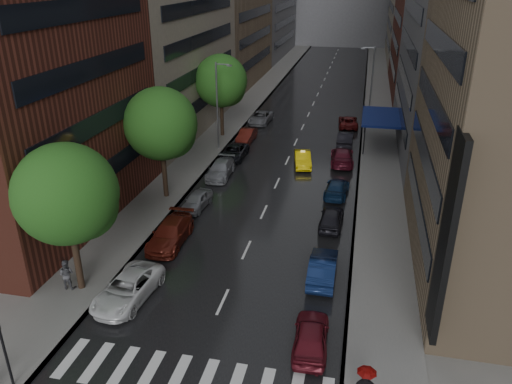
{
  "coord_description": "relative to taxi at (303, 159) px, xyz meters",
  "views": [
    {
      "loc": [
        6.93,
        -18.78,
        17.52
      ],
      "look_at": [
        0.0,
        13.09,
        3.0
      ],
      "focal_mm": 35.0,
      "sensor_mm": 36.0,
      "label": 1
    }
  ],
  "objects": [
    {
      "name": "awning",
      "position": [
        7.32,
        8.17,
        2.42
      ],
      "size": [
        4.0,
        8.0,
        3.12
      ],
      "color": "navy",
      "rests_on": "sidewalk_right"
    },
    {
      "name": "street_lamp_left",
      "position": [
        -9.39,
        3.17,
        4.18
      ],
      "size": [
        1.74,
        0.22,
        9.0
      ],
      "color": "gray",
      "rests_on": "sidewalk_left"
    },
    {
      "name": "street_lamp_right",
      "position": [
        6.05,
        18.17,
        4.18
      ],
      "size": [
        1.74,
        0.22,
        9.0
      ],
      "color": "gray",
      "rests_on": "sidewalk_right"
    },
    {
      "name": "ped_black_umbrella",
      "position": [
        -11.0,
        -23.64,
        0.67
      ],
      "size": [
        0.97,
        0.98,
        2.09
      ],
      "color": "#4F4F54",
      "rests_on": "sidewalk_left"
    },
    {
      "name": "crosswalk",
      "position": [
        -1.47,
        -28.83,
        -0.7
      ],
      "size": [
        13.15,
        2.8,
        0.01
      ],
      "color": "silver",
      "rests_on": "ground"
    },
    {
      "name": "traffic_light",
      "position": [
        -9.27,
        -31.11,
        1.52
      ],
      "size": [
        0.18,
        0.15,
        3.45
      ],
      "color": "black",
      "rests_on": "sidewalk_left"
    },
    {
      "name": "parked_cars_right",
      "position": [
        3.73,
        -4.36,
        0.02
      ],
      "size": [
        2.6,
        44.68,
        1.56
      ],
      "color": "maroon",
      "rests_on": "ground"
    },
    {
      "name": "sidewalk_right",
      "position": [
        7.33,
        23.17,
        -0.63
      ],
      "size": [
        4.0,
        140.0,
        0.15
      ],
      "primitive_type": "cube",
      "color": "gray",
      "rests_on": "ground"
    },
    {
      "name": "taxi",
      "position": [
        0.0,
        0.0,
        0.0
      ],
      "size": [
        2.3,
        4.51,
        1.42
      ],
      "primitive_type": "imported",
      "rotation": [
        0.0,
        0.0,
        0.19
      ],
      "color": "yellow",
      "rests_on": "ground"
    },
    {
      "name": "ground",
      "position": [
        -1.67,
        -26.83,
        -0.71
      ],
      "size": [
        220.0,
        220.0,
        0.0
      ],
      "primitive_type": "plane",
      "color": "gray",
      "rests_on": "ground"
    },
    {
      "name": "tree_near",
      "position": [
        -10.27,
        -23.41,
        5.55
      ],
      "size": [
        5.74,
        5.74,
        9.15
      ],
      "color": "#382619",
      "rests_on": "ground"
    },
    {
      "name": "tree_far",
      "position": [
        -10.27,
        7.56,
        5.65
      ],
      "size": [
        5.83,
        5.83,
        9.29
      ],
      "color": "#382619",
      "rests_on": "ground"
    },
    {
      "name": "ped_red_umbrella",
      "position": [
        6.42,
        -28.79,
        0.62
      ],
      "size": [
        1.05,
        0.82,
        2.01
      ],
      "color": "black",
      "rests_on": "sidewalk_right"
    },
    {
      "name": "sidewalk_left",
      "position": [
        -10.67,
        23.17,
        -0.63
      ],
      "size": [
        4.0,
        140.0,
        0.15
      ],
      "primitive_type": "cube",
      "color": "gray",
      "rests_on": "ground"
    },
    {
      "name": "road",
      "position": [
        -1.67,
        23.17,
        -0.7
      ],
      "size": [
        14.0,
        140.0,
        0.01
      ],
      "primitive_type": "cube",
      "color": "black",
      "rests_on": "ground"
    },
    {
      "name": "tree_mid",
      "position": [
        -10.27,
        -9.81,
        5.68
      ],
      "size": [
        5.85,
        5.85,
        9.33
      ],
      "color": "#382619",
      "rests_on": "ground"
    },
    {
      "name": "parked_cars_left",
      "position": [
        -7.07,
        -6.25,
        0.01
      ],
      "size": [
        2.93,
        42.91,
        1.56
      ],
      "color": "white",
      "rests_on": "ground"
    }
  ]
}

